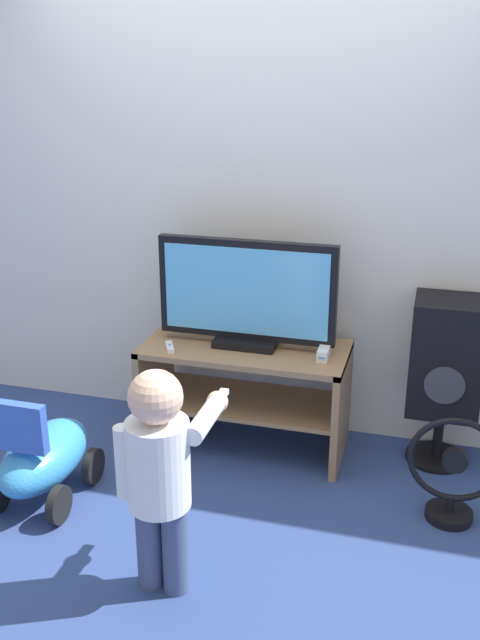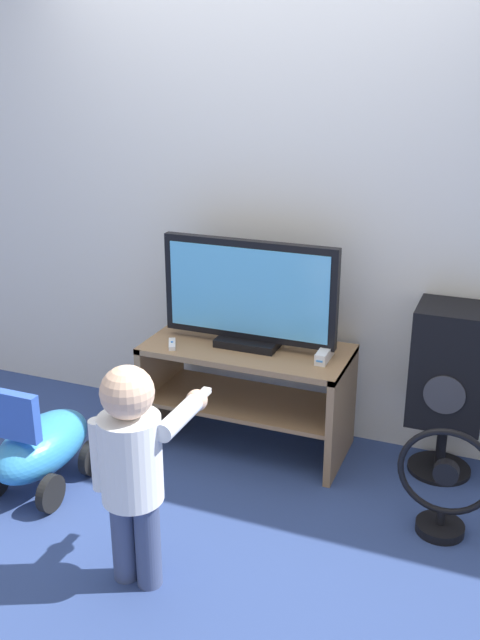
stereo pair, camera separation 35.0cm
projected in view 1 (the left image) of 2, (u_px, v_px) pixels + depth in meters
name	position (u px, v px, depth m)	size (l,w,h in m)	color
ground_plane	(232.00, 467.00, 3.63)	(16.00, 16.00, 0.00)	navy
wall_back	(262.00, 193.00, 3.70)	(10.00, 0.06, 2.60)	silver
tv_stand	(245.00, 382.00, 3.72)	(1.05, 0.49, 0.57)	#93704C
television	(247.00, 295.00, 3.58)	(0.91, 0.20, 0.55)	black
game_console	(325.00, 351.00, 3.53)	(0.05, 0.19, 0.06)	white
remote_primary	(170.00, 347.00, 3.62)	(0.09, 0.13, 0.03)	white
child	(160.00, 464.00, 2.63)	(0.35, 0.51, 0.93)	#3F4C72
speaker_tower	(446.00, 360.00, 3.51)	(0.35, 0.32, 0.87)	black
floor_fan	(453.00, 474.00, 3.15)	(0.41, 0.21, 0.51)	black
ride_on_toy	(44.00, 457.00, 3.31)	(0.35, 0.61, 0.57)	#338CD1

